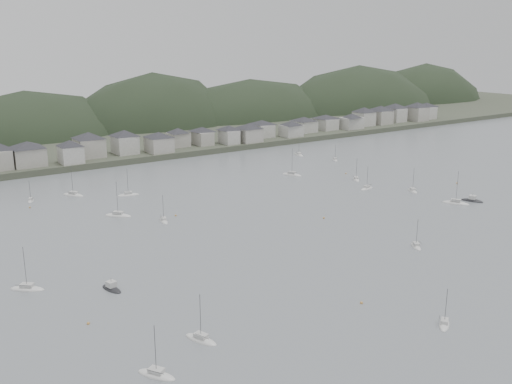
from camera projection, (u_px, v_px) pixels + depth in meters
ground at (420, 277)px, 146.87m from camera, size 900.00×900.00×0.00m
far_shore_land at (71, 128)px, 381.88m from camera, size 900.00×250.00×3.00m
forested_ridge at (92, 152)px, 367.40m from camera, size 851.55×103.94×102.57m
waterfront_town at (221, 133)px, 318.45m from camera, size 451.48×28.46×12.92m
moored_fleet at (246, 215)px, 198.47m from camera, size 196.21×169.51×13.35m
motor_launch_near at (472, 200)px, 215.30m from camera, size 5.91×8.59×3.93m
motor_launch_far at (112, 288)px, 139.41m from camera, size 4.09×7.44×3.70m
mooring_buoys at (296, 225)px, 187.82m from camera, size 170.25×140.54×0.70m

